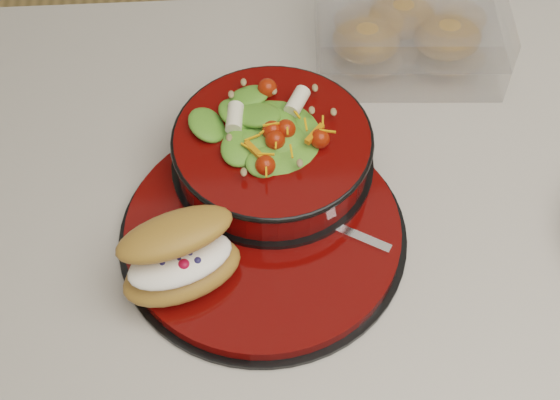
{
  "coord_description": "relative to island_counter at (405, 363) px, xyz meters",
  "views": [
    {
      "loc": [
        -0.23,
        -0.51,
        1.62
      ],
      "look_at": [
        -0.2,
        -0.01,
        0.94
      ],
      "focal_mm": 50.0,
      "sensor_mm": 36.0,
      "label": 1
    }
  ],
  "objects": [
    {
      "name": "dinner_plate",
      "position": [
        -0.22,
        -0.04,
        0.46
      ],
      "size": [
        0.32,
        0.32,
        0.02
      ],
      "rotation": [
        0.0,
        0.0,
        0.16
      ],
      "color": "black",
      "rests_on": "island_counter"
    },
    {
      "name": "salad_bowl",
      "position": [
        -0.21,
        0.05,
        0.5
      ],
      "size": [
        0.23,
        0.23,
        0.1
      ],
      "rotation": [
        0.0,
        0.0,
        -0.04
      ],
      "color": "black",
      "rests_on": "dinner_plate"
    },
    {
      "name": "pastry_box",
      "position": [
        -0.02,
        0.24,
        0.49
      ],
      "size": [
        0.24,
        0.18,
        0.09
      ],
      "rotation": [
        0.0,
        0.0,
        -0.06
      ],
      "color": "white",
      "rests_on": "island_counter"
    },
    {
      "name": "croissant",
      "position": [
        -0.31,
        -0.09,
        0.5
      ],
      "size": [
        0.14,
        0.12,
        0.08
      ],
      "rotation": [
        0.0,
        0.0,
        0.36
      ],
      "color": "#A87433",
      "rests_on": "dinner_plate"
    },
    {
      "name": "island_counter",
      "position": [
        0.0,
        0.0,
        0.0
      ],
      "size": [
        1.24,
        0.74,
        0.9
      ],
      "color": "silver",
      "rests_on": "ground"
    },
    {
      "name": "fork",
      "position": [
        -0.16,
        -0.03,
        0.47
      ],
      "size": [
        0.13,
        0.09,
        0.0
      ],
      "rotation": [
        0.0,
        0.0,
        1.03
      ],
      "color": "silver",
      "rests_on": "dinner_plate"
    }
  ]
}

